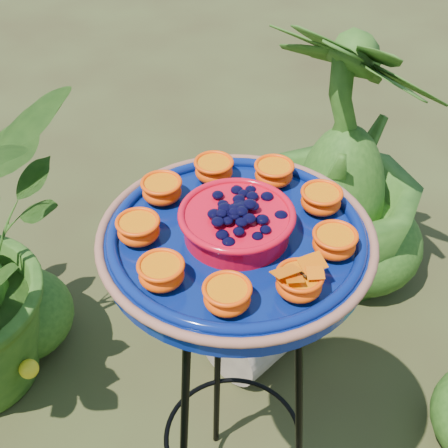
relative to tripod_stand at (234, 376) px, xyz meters
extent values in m
torus|color=black|center=(0.00, 0.00, 0.33)|extent=(0.28, 0.28, 0.02)
torus|color=black|center=(0.00, 0.00, -0.23)|extent=(0.36, 0.36, 0.01)
cylinder|color=black|center=(0.02, 0.14, -0.10)|extent=(0.03, 0.08, 0.86)
cylinder|color=black|center=(-0.13, -0.05, -0.10)|extent=(0.08, 0.04, 0.86)
cylinder|color=black|center=(0.11, -0.09, -0.10)|extent=(0.07, 0.06, 0.86)
cylinder|color=navy|center=(0.00, 0.00, 0.36)|extent=(0.50, 0.50, 0.04)
torus|color=#9A5A45|center=(0.00, 0.00, 0.38)|extent=(0.46, 0.46, 0.02)
torus|color=navy|center=(0.00, 0.00, 0.38)|extent=(0.42, 0.42, 0.02)
cylinder|color=red|center=(0.00, 0.00, 0.40)|extent=(0.20, 0.20, 0.04)
torus|color=red|center=(0.00, 0.00, 0.42)|extent=(0.19, 0.19, 0.01)
ellipsoid|color=black|center=(0.00, 0.00, 0.43)|extent=(0.15, 0.15, 0.03)
ellipsoid|color=#FF3902|center=(0.16, 0.00, 0.40)|extent=(0.07, 0.07, 0.03)
cylinder|color=orange|center=(0.16, 0.00, 0.41)|extent=(0.06, 0.06, 0.01)
ellipsoid|color=#FF3902|center=(0.12, 0.10, 0.40)|extent=(0.07, 0.07, 0.03)
cylinder|color=orange|center=(0.12, 0.10, 0.41)|extent=(0.06, 0.06, 0.01)
ellipsoid|color=#FF3902|center=(0.02, 0.15, 0.40)|extent=(0.07, 0.07, 0.03)
cylinder|color=orange|center=(0.02, 0.15, 0.41)|extent=(0.06, 0.06, 0.01)
ellipsoid|color=#FF3902|center=(-0.08, 0.13, 0.40)|extent=(0.07, 0.07, 0.03)
cylinder|color=orange|center=(-0.08, 0.13, 0.41)|extent=(0.06, 0.06, 0.01)
ellipsoid|color=#FF3902|center=(-0.15, 0.05, 0.40)|extent=(0.07, 0.07, 0.03)
cylinder|color=orange|center=(-0.15, 0.05, 0.41)|extent=(0.06, 0.06, 0.01)
ellipsoid|color=#FF3902|center=(-0.15, -0.06, 0.40)|extent=(0.07, 0.07, 0.03)
cylinder|color=orange|center=(-0.15, -0.06, 0.41)|extent=(0.06, 0.06, 0.01)
ellipsoid|color=#FF3902|center=(-0.08, -0.14, 0.40)|extent=(0.07, 0.07, 0.03)
cylinder|color=orange|center=(-0.08, -0.14, 0.41)|extent=(0.06, 0.06, 0.01)
ellipsoid|color=#FF3902|center=(0.03, -0.15, 0.40)|extent=(0.07, 0.07, 0.03)
cylinder|color=orange|center=(0.03, -0.15, 0.41)|extent=(0.06, 0.06, 0.01)
ellipsoid|color=#FF3902|center=(0.12, -0.10, 0.40)|extent=(0.07, 0.07, 0.03)
cylinder|color=orange|center=(0.12, -0.10, 0.41)|extent=(0.06, 0.06, 0.01)
cylinder|color=black|center=(0.03, -0.15, 0.42)|extent=(0.01, 0.03, 0.00)
cube|color=orange|center=(0.01, -0.15, 0.43)|extent=(0.04, 0.03, 0.01)
cube|color=orange|center=(0.05, -0.15, 0.43)|extent=(0.04, 0.03, 0.01)
cylinder|color=tan|center=(0.43, 0.47, -0.41)|extent=(0.69, 0.45, 0.22)
imported|color=#204612|center=(0.65, 0.62, -0.06)|extent=(0.70, 0.70, 0.94)
camera|label=1|loc=(-0.32, -0.69, 1.05)|focal=50.00mm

